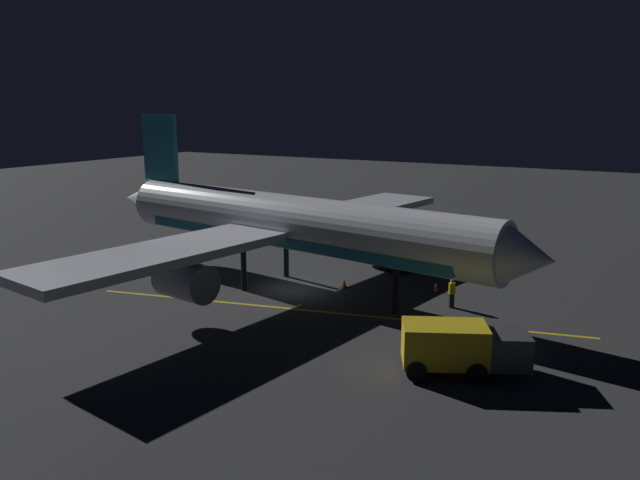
{
  "coord_description": "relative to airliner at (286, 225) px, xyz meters",
  "views": [
    {
      "loc": [
        32.28,
        20.53,
        11.62
      ],
      "look_at": [
        0.0,
        2.0,
        3.5
      ],
      "focal_mm": 34.51,
      "sensor_mm": 36.0,
      "label": 1
    }
  ],
  "objects": [
    {
      "name": "traffic_cone_near_right",
      "position": [
        -1.9,
        3.29,
        -3.97
      ],
      "size": [
        0.5,
        0.5,
        0.55
      ],
      "color": "#EA590F",
      "rests_on": "ground_plane"
    },
    {
      "name": "traffic_cone_near_left",
      "position": [
        -4.09,
        8.75,
        -3.97
      ],
      "size": [
        0.5,
        0.5,
        0.55
      ],
      "color": "#EA590F",
      "rests_on": "ground_plane"
    },
    {
      "name": "airliner",
      "position": [
        0.0,
        0.0,
        0.0
      ],
      "size": [
        34.27,
        34.07,
        11.01
      ],
      "color": "silver",
      "rests_on": "ground_plane"
    },
    {
      "name": "catering_truck",
      "position": [
        -9.17,
        5.24,
        -2.98
      ],
      "size": [
        6.53,
        4.14,
        2.39
      ],
      "color": "silver",
      "rests_on": "ground_plane"
    },
    {
      "name": "ground_plane",
      "position": [
        0.09,
        0.59,
        -4.32
      ],
      "size": [
        180.0,
        180.0,
        0.2
      ],
      "primitive_type": "cube",
      "color": "#303032"
    },
    {
      "name": "apron_guide_stripe",
      "position": [
        2.95,
        4.59,
        -4.21
      ],
      "size": [
        7.01,
        28.53,
        0.01
      ],
      "primitive_type": "cube",
      "rotation": [
        0.0,
        0.0,
        0.23
      ],
      "color": "gold",
      "rests_on": "ground_plane"
    },
    {
      "name": "ground_crew_worker",
      "position": [
        -1.49,
        10.63,
        -3.33
      ],
      "size": [
        0.4,
        0.4,
        1.74
      ],
      "color": "black",
      "rests_on": "ground_plane"
    },
    {
      "name": "baggage_truck",
      "position": [
        7.22,
        13.77,
        -3.05
      ],
      "size": [
        4.28,
        5.81,
        2.25
      ],
      "color": "gold",
      "rests_on": "ground_plane"
    }
  ]
}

